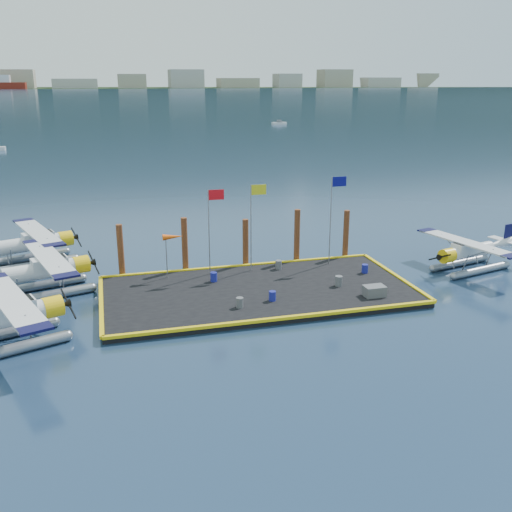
# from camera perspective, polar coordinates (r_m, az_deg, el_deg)

# --- Properties ---
(ground) EXTENTS (4000.00, 4000.00, 0.00)m
(ground) POSITION_cam_1_polar(r_m,az_deg,el_deg) (37.62, 0.23, -3.88)
(ground) COLOR #182B4A
(ground) RESTS_ON ground
(dock) EXTENTS (20.00, 10.00, 0.40)m
(dock) POSITION_cam_1_polar(r_m,az_deg,el_deg) (37.55, 0.23, -3.59)
(dock) COLOR black
(dock) RESTS_ON ground
(dock_bumpers) EXTENTS (20.25, 10.25, 0.18)m
(dock_bumpers) POSITION_cam_1_polar(r_m,az_deg,el_deg) (37.45, 0.23, -3.18)
(dock_bumpers) COLOR #DEBC0D
(dock_bumpers) RESTS_ON dock
(far_backdrop) EXTENTS (3050.00, 2050.00, 810.00)m
(far_backdrop) POSITION_cam_1_polar(r_m,az_deg,el_deg) (1788.81, -7.37, 17.02)
(far_backdrop) COLOR black
(far_backdrop) RESTS_ON ground
(seaplane_a) EXTENTS (9.03, 9.57, 3.46)m
(seaplane_a) POSITION_cam_1_polar(r_m,az_deg,el_deg) (32.75, -23.73, -5.91)
(seaplane_a) COLOR gray
(seaplane_a) RESTS_ON ground
(seaplane_b) EXTENTS (8.92, 9.57, 3.41)m
(seaplane_b) POSITION_cam_1_polar(r_m,az_deg,el_deg) (39.65, -20.42, -1.60)
(seaplane_b) COLOR gray
(seaplane_b) RESTS_ON ground
(seaplane_c) EXTENTS (8.96, 9.54, 3.43)m
(seaplane_c) POSITION_cam_1_polar(r_m,az_deg,el_deg) (46.40, -21.35, 0.97)
(seaplane_c) COLOR gray
(seaplane_c) RESTS_ON ground
(seaplane_d) EXTENTS (7.94, 8.59, 3.05)m
(seaplane_d) POSITION_cam_1_polar(r_m,az_deg,el_deg) (44.64, 20.44, 0.23)
(seaplane_d) COLOR gray
(seaplane_d) RESTS_ON ground
(drum_0) EXTENTS (0.46, 0.46, 0.65)m
(drum_0) POSITION_cam_1_polar(r_m,az_deg,el_deg) (38.85, -4.25, -2.10)
(drum_0) COLOR navy
(drum_0) RESTS_ON dock
(drum_1) EXTENTS (0.43, 0.43, 0.61)m
(drum_1) POSITION_cam_1_polar(r_m,az_deg,el_deg) (35.46, 1.65, -4.01)
(drum_1) COLOR navy
(drum_1) RESTS_ON dock
(drum_2) EXTENTS (0.48, 0.48, 0.68)m
(drum_2) POSITION_cam_1_polar(r_m,az_deg,el_deg) (38.31, 8.27, -2.49)
(drum_2) COLOR #505155
(drum_2) RESTS_ON dock
(drum_3) EXTENTS (0.44, 0.44, 0.62)m
(drum_3) POSITION_cam_1_polar(r_m,az_deg,el_deg) (34.44, -1.64, -4.67)
(drum_3) COLOR #505155
(drum_3) RESTS_ON dock
(drum_4) EXTENTS (0.44, 0.44, 0.62)m
(drum_4) POSITION_cam_1_polar(r_m,az_deg,el_deg) (41.17, 10.83, -1.25)
(drum_4) COLOR navy
(drum_4) RESTS_ON dock
(drum_5) EXTENTS (0.46, 0.46, 0.65)m
(drum_5) POSITION_cam_1_polar(r_m,az_deg,el_deg) (41.28, 2.27, -0.88)
(drum_5) COLOR #505155
(drum_5) RESTS_ON dock
(crate) EXTENTS (1.34, 0.89, 0.67)m
(crate) POSITION_cam_1_polar(r_m,az_deg,el_deg) (36.95, 11.75, -3.44)
(crate) COLOR #505155
(crate) RESTS_ON dock
(flagpole_red) EXTENTS (1.14, 0.08, 6.00)m
(flagpole_red) POSITION_cam_1_polar(r_m,az_deg,el_deg) (39.37, -4.46, 3.74)
(flagpole_red) COLOR gray
(flagpole_red) RESTS_ON dock
(flagpole_yellow) EXTENTS (1.14, 0.08, 6.20)m
(flagpole_yellow) POSITION_cam_1_polar(r_m,az_deg,el_deg) (39.98, -0.23, 4.17)
(flagpole_yellow) COLOR gray
(flagpole_yellow) RESTS_ON dock
(flagpole_blue) EXTENTS (1.14, 0.08, 6.50)m
(flagpole_blue) POSITION_cam_1_polar(r_m,az_deg,el_deg) (41.84, 7.76, 4.85)
(flagpole_blue) COLOR gray
(flagpole_blue) RESTS_ON dock
(windsock) EXTENTS (1.40, 0.44, 3.12)m
(windsock) POSITION_cam_1_polar(r_m,az_deg,el_deg) (39.27, -8.34, 1.81)
(windsock) COLOR gray
(windsock) RESTS_ON dock
(piling_0) EXTENTS (0.44, 0.44, 4.00)m
(piling_0) POSITION_cam_1_polar(r_m,az_deg,el_deg) (40.92, -13.37, 0.36)
(piling_0) COLOR #492215
(piling_0) RESTS_ON ground
(piling_1) EXTENTS (0.44, 0.44, 4.20)m
(piling_1) POSITION_cam_1_polar(r_m,az_deg,el_deg) (41.23, -7.13, 0.98)
(piling_1) COLOR #492215
(piling_1) RESTS_ON ground
(piling_2) EXTENTS (0.44, 0.44, 3.80)m
(piling_2) POSITION_cam_1_polar(r_m,az_deg,el_deg) (42.09, -1.05, 1.17)
(piling_2) COLOR #492215
(piling_2) RESTS_ON ground
(piling_3) EXTENTS (0.44, 0.44, 4.30)m
(piling_3) POSITION_cam_1_polar(r_m,az_deg,el_deg) (43.13, 4.11, 1.87)
(piling_3) COLOR #492215
(piling_3) RESTS_ON ground
(piling_4) EXTENTS (0.44, 0.44, 4.00)m
(piling_4) POSITION_cam_1_polar(r_m,az_deg,el_deg) (44.60, 8.98, 2.02)
(piling_4) COLOR #492215
(piling_4) RESTS_ON ground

